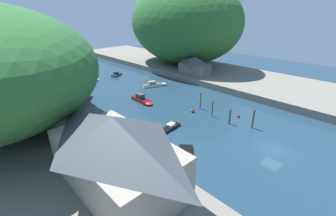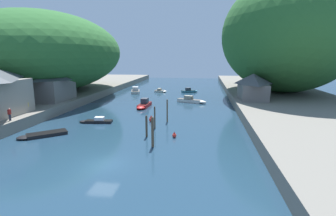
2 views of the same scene
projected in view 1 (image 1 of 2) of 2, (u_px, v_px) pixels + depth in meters
name	position (u px, v px, depth m)	size (l,w,h in m)	color
water_surface	(143.00, 96.00, 51.38)	(130.00, 130.00, 0.00)	#1E384C
left_bank	(10.00, 131.00, 34.66)	(22.00, 120.00, 1.59)	slate
right_bank	(210.00, 72.00, 67.46)	(22.00, 120.00, 1.59)	slate
hillside_right	(183.00, 23.00, 70.98)	(28.16, 39.43, 25.39)	#2D662D
waterfront_building	(116.00, 151.00, 21.59)	(8.26, 14.85, 7.61)	gray
boathouse_shed	(66.00, 110.00, 33.12)	(6.31, 8.44, 5.54)	slate
right_bank_cottage	(195.00, 65.00, 61.34)	(5.17, 8.49, 4.90)	slate
boat_navy_launch	(155.00, 85.00, 57.58)	(6.51, 3.66, 1.46)	silver
boat_far_upstream	(93.00, 80.00, 61.86)	(3.38, 2.38, 1.01)	silver
boat_open_rowboat	(142.00, 100.00, 47.68)	(1.97, 6.24, 1.66)	red
boat_small_dinghy	(169.00, 128.00, 36.70)	(5.00, 1.78, 0.89)	black
boat_near_quay	(186.00, 158.00, 29.36)	(5.53, 5.11, 0.40)	black
boat_mid_channel	(72.00, 86.00, 56.32)	(3.62, 6.63, 1.65)	silver
boat_red_skiff	(117.00, 74.00, 67.16)	(4.68, 3.38, 1.30)	teal
mooring_post_nearest	(253.00, 119.00, 36.73)	(0.29, 0.29, 3.39)	brown
mooring_post_second	(230.00, 116.00, 38.22)	(0.27, 0.27, 2.71)	#4C3D2D
mooring_post_middle	(212.00, 108.00, 40.87)	(0.20, 0.20, 3.09)	#4C3D2D
mooring_post_fourth	(200.00, 100.00, 43.99)	(0.21, 0.21, 3.47)	brown
channel_buoy_near	(193.00, 110.00, 42.89)	(0.69, 0.69, 1.03)	red
channel_buoy_far	(239.00, 116.00, 40.93)	(0.51, 0.51, 0.77)	red
person_on_quay	(153.00, 155.00, 26.00)	(0.26, 0.40, 1.69)	#282D3D
person_by_boathouse	(120.00, 141.00, 28.72)	(0.33, 0.43, 1.69)	#282D3D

